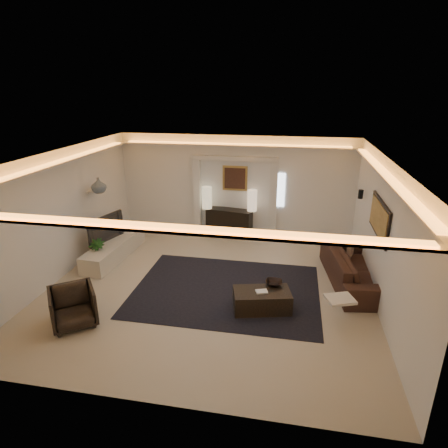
% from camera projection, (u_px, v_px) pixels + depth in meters
% --- Properties ---
extents(floor, '(7.00, 7.00, 0.00)m').
position_uv_depth(floor, '(211.00, 284.00, 8.58)').
color(floor, tan).
rests_on(floor, ground).
extents(ceiling, '(7.00, 7.00, 0.00)m').
position_uv_depth(ceiling, '(209.00, 156.00, 7.58)').
color(ceiling, white).
rests_on(ceiling, ground).
extents(wall_back, '(7.00, 0.00, 7.00)m').
position_uv_depth(wall_back, '(235.00, 185.00, 11.31)').
color(wall_back, white).
rests_on(wall_back, ground).
extents(wall_front, '(7.00, 0.00, 7.00)m').
position_uv_depth(wall_front, '(150.00, 316.00, 4.85)').
color(wall_front, white).
rests_on(wall_front, ground).
extents(wall_left, '(0.00, 7.00, 7.00)m').
position_uv_depth(wall_left, '(61.00, 215.00, 8.68)').
color(wall_left, white).
rests_on(wall_left, ground).
extents(wall_right, '(0.00, 7.00, 7.00)m').
position_uv_depth(wall_right, '(382.00, 235.00, 7.48)').
color(wall_right, white).
rests_on(wall_right, ground).
extents(cove_soffit, '(7.00, 7.00, 0.04)m').
position_uv_depth(cove_soffit, '(209.00, 170.00, 7.68)').
color(cove_soffit, silver).
rests_on(cove_soffit, ceiling).
extents(daylight_slit, '(0.25, 0.03, 1.00)m').
position_uv_depth(daylight_slit, '(280.00, 190.00, 11.10)').
color(daylight_slit, white).
rests_on(daylight_slit, wall_back).
extents(area_rug, '(4.00, 3.00, 0.01)m').
position_uv_depth(area_rug, '(226.00, 290.00, 8.32)').
color(area_rug, black).
rests_on(area_rug, ground).
extents(pilaster_left, '(0.22, 0.20, 2.20)m').
position_uv_depth(pilaster_left, '(197.00, 195.00, 11.54)').
color(pilaster_left, silver).
rests_on(pilaster_left, ground).
extents(pilaster_right, '(0.22, 0.20, 2.20)m').
position_uv_depth(pilaster_right, '(273.00, 199.00, 11.14)').
color(pilaster_right, silver).
rests_on(pilaster_right, ground).
extents(alcove_header, '(2.52, 0.20, 0.12)m').
position_uv_depth(alcove_header, '(235.00, 158.00, 10.95)').
color(alcove_header, silver).
rests_on(alcove_header, wall_back).
extents(painting_frame, '(0.74, 0.04, 0.74)m').
position_uv_depth(painting_frame, '(235.00, 178.00, 11.22)').
color(painting_frame, tan).
rests_on(painting_frame, wall_back).
extents(painting_canvas, '(0.62, 0.02, 0.62)m').
position_uv_depth(painting_canvas, '(235.00, 178.00, 11.19)').
color(painting_canvas, '#4C2D1E').
rests_on(painting_canvas, wall_back).
extents(art_panel_frame, '(0.04, 1.64, 0.74)m').
position_uv_depth(art_panel_frame, '(380.00, 218.00, 7.68)').
color(art_panel_frame, black).
rests_on(art_panel_frame, wall_right).
extents(art_panel_gold, '(0.02, 1.50, 0.62)m').
position_uv_depth(art_panel_gold, '(378.00, 218.00, 7.68)').
color(art_panel_gold, tan).
rests_on(art_panel_gold, wall_right).
extents(wall_sconce, '(0.12, 0.12, 0.22)m').
position_uv_depth(wall_sconce, '(361.00, 194.00, 9.46)').
color(wall_sconce, black).
rests_on(wall_sconce, wall_right).
extents(wall_niche, '(0.10, 0.55, 0.04)m').
position_uv_depth(wall_niche, '(93.00, 191.00, 9.89)').
color(wall_niche, silver).
rests_on(wall_niche, wall_left).
extents(console, '(1.42, 0.66, 0.68)m').
position_uv_depth(console, '(229.00, 220.00, 11.47)').
color(console, black).
rests_on(console, ground).
extents(lamp_left, '(0.35, 0.35, 0.66)m').
position_uv_depth(lamp_left, '(207.00, 197.00, 11.34)').
color(lamp_left, beige).
rests_on(lamp_left, console).
extents(lamp_right, '(0.34, 0.34, 0.63)m').
position_uv_depth(lamp_right, '(252.00, 199.00, 11.11)').
color(lamp_right, beige).
rests_on(lamp_right, console).
extents(media_ledge, '(0.74, 2.42, 0.45)m').
position_uv_depth(media_ledge, '(115.00, 249.00, 9.86)').
color(media_ledge, beige).
rests_on(media_ledge, ground).
extents(tv, '(1.18, 0.49, 0.68)m').
position_uv_depth(tv, '(102.00, 228.00, 9.75)').
color(tv, black).
rests_on(tv, media_ledge).
extents(figurine, '(0.17, 0.17, 0.34)m').
position_uv_depth(figurine, '(121.00, 220.00, 10.77)').
color(figurine, '#392319').
rests_on(figurine, media_ledge).
extents(ginger_jar, '(0.39, 0.39, 0.39)m').
position_uv_depth(ginger_jar, '(99.00, 185.00, 9.54)').
color(ginger_jar, slate).
rests_on(ginger_jar, wall_niche).
extents(plant, '(0.44, 0.44, 0.72)m').
position_uv_depth(plant, '(98.00, 254.00, 9.28)').
color(plant, '#194516').
rests_on(plant, ground).
extents(sofa, '(2.61, 1.32, 0.73)m').
position_uv_depth(sofa, '(353.00, 268.00, 8.53)').
color(sofa, brown).
rests_on(sofa, ground).
extents(throw_blanket, '(0.60, 0.55, 0.05)m').
position_uv_depth(throw_blanket, '(340.00, 299.00, 6.94)').
color(throw_blanket, white).
rests_on(throw_blanket, sofa).
extents(throw_pillow, '(0.22, 0.37, 0.36)m').
position_uv_depth(throw_pillow, '(350.00, 249.00, 9.07)').
color(throw_pillow, '#97755E').
rests_on(throw_pillow, sofa).
extents(coffee_table, '(1.23, 0.86, 0.42)m').
position_uv_depth(coffee_table, '(262.00, 300.00, 7.55)').
color(coffee_table, black).
rests_on(coffee_table, ground).
extents(bowl, '(0.35, 0.35, 0.08)m').
position_uv_depth(bowl, '(274.00, 283.00, 7.71)').
color(bowl, black).
rests_on(bowl, coffee_table).
extents(magazine, '(0.27, 0.23, 0.03)m').
position_uv_depth(magazine, '(262.00, 292.00, 7.44)').
color(magazine, white).
rests_on(magazine, coffee_table).
extents(armchair, '(1.11, 1.11, 0.73)m').
position_uv_depth(armchair, '(73.00, 307.00, 7.03)').
color(armchair, black).
rests_on(armchair, ground).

